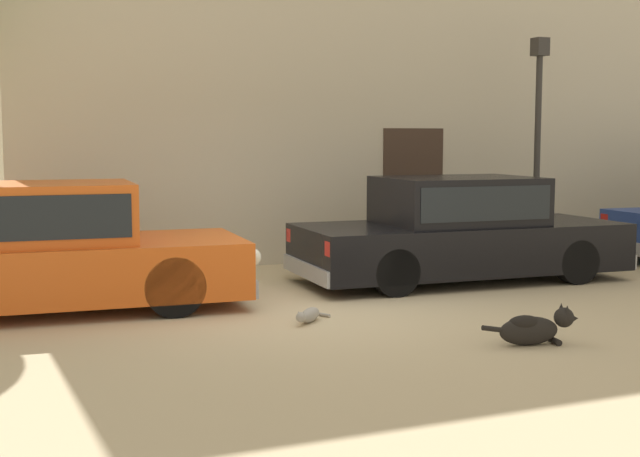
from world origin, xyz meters
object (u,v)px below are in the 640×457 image
stray_dog_spotted (534,327)px  stray_cat (309,315)px  street_lamp (538,117)px  parked_sedan_nearest (42,249)px  parked_sedan_second (459,230)px

stray_dog_spotted → stray_cat: size_ratio=1.83×
stray_cat → street_lamp: street_lamp is taller
parked_sedan_nearest → stray_dog_spotted: parked_sedan_nearest is taller
parked_sedan_nearest → stray_dog_spotted: 5.40m
parked_sedan_nearest → parked_sedan_second: parked_sedan_nearest is taller
stray_dog_spotted → parked_sedan_second: bearing=79.3°
parked_sedan_nearest → stray_dog_spotted: (4.12, -3.45, -0.54)m
stray_cat → street_lamp: size_ratio=0.15×
street_lamp → stray_cat: bearing=-149.9°
stray_dog_spotted → street_lamp: 6.29m
parked_sedan_second → street_lamp: bearing=33.3°
street_lamp → parked_sedan_nearest: bearing=-170.5°
parked_sedan_nearest → parked_sedan_second: 5.43m
parked_sedan_nearest → parked_sedan_second: bearing=3.9°
parked_sedan_nearest → stray_dog_spotted: bearing=-35.6°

